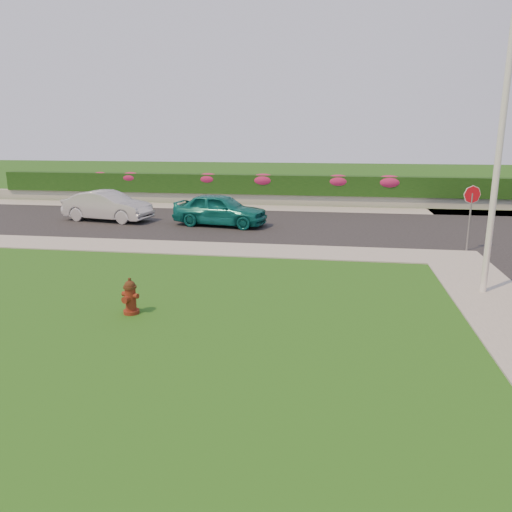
% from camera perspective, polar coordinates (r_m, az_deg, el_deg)
% --- Properties ---
extents(ground, '(120.00, 120.00, 0.00)m').
position_cam_1_polar(ground, '(9.51, -10.26, -11.95)').
color(ground, black).
rests_on(ground, ground).
extents(street_far, '(26.00, 8.00, 0.04)m').
position_cam_1_polar(street_far, '(23.79, -10.82, 3.87)').
color(street_far, black).
rests_on(street_far, ground).
extents(sidewalk_far, '(24.00, 2.00, 0.04)m').
position_cam_1_polar(sidewalk_far, '(19.68, -18.40, 1.28)').
color(sidewalk_far, gray).
rests_on(sidewalk_far, ground).
extents(curb_corner, '(2.00, 2.00, 0.04)m').
position_cam_1_polar(curb_corner, '(18.01, 21.63, -0.15)').
color(curb_corner, gray).
rests_on(curb_corner, ground).
extents(sidewalk_beyond, '(34.00, 2.00, 0.04)m').
position_cam_1_polar(sidewalk_beyond, '(27.64, 0.55, 5.52)').
color(sidewalk_beyond, gray).
rests_on(sidewalk_beyond, ground).
extents(retaining_wall, '(34.00, 0.40, 0.60)m').
position_cam_1_polar(retaining_wall, '(29.07, 0.97, 6.50)').
color(retaining_wall, gray).
rests_on(retaining_wall, ground).
extents(hedge, '(32.00, 0.90, 1.10)m').
position_cam_1_polar(hedge, '(29.07, 1.01, 8.18)').
color(hedge, black).
rests_on(hedge, retaining_wall).
extents(fire_hydrant, '(0.45, 0.42, 0.86)m').
position_cam_1_polar(fire_hydrant, '(11.95, -14.17, -4.55)').
color(fire_hydrant, '#580E0D').
rests_on(fire_hydrant, ground).
extents(sedan_teal, '(4.40, 2.32, 1.42)m').
position_cam_1_polar(sedan_teal, '(22.31, -4.11, 5.32)').
color(sedan_teal, '#0C615C').
rests_on(sedan_teal, street_far).
extents(sedan_silver, '(4.39, 2.17, 1.38)m').
position_cam_1_polar(sedan_silver, '(24.50, -16.60, 5.51)').
color(sedan_silver, '#B5B7BD').
rests_on(sedan_silver, street_far).
extents(utility_pole, '(0.16, 0.16, 6.80)m').
position_cam_1_polar(utility_pole, '(13.87, 25.91, 9.65)').
color(utility_pole, silver).
rests_on(utility_pole, ground).
extents(stop_sign, '(0.61, 0.21, 2.34)m').
position_cam_1_polar(stop_sign, '(18.84, 23.39, 5.55)').
color(stop_sign, slate).
rests_on(stop_sign, ground).
extents(flower_clump_a, '(1.02, 0.65, 0.51)m').
position_cam_1_polar(flower_clump_a, '(31.88, -17.37, 8.71)').
color(flower_clump_a, '#B01E60').
rests_on(flower_clump_a, hedge).
extents(flower_clump_b, '(1.28, 0.82, 0.64)m').
position_cam_1_polar(flower_clump_b, '(31.09, -14.12, 8.70)').
color(flower_clump_b, '#B01E60').
rests_on(flower_clump_b, hedge).
extents(flower_clump_c, '(1.34, 0.86, 0.67)m').
position_cam_1_polar(flower_clump_c, '(29.58, -5.48, 8.78)').
color(flower_clump_c, '#B01E60').
rests_on(flower_clump_c, hedge).
extents(flower_clump_d, '(1.46, 0.94, 0.73)m').
position_cam_1_polar(flower_clump_d, '(28.96, 0.84, 8.68)').
color(flower_clump_d, '#B01E60').
rests_on(flower_clump_d, hedge).
extents(flower_clump_e, '(1.45, 0.93, 0.72)m').
position_cam_1_polar(flower_clump_e, '(28.68, 9.37, 8.45)').
color(flower_clump_e, '#B01E60').
rests_on(flower_clump_e, hedge).
extents(flower_clump_f, '(1.52, 0.98, 0.76)m').
position_cam_1_polar(flower_clump_f, '(28.84, 14.96, 8.16)').
color(flower_clump_f, '#B01E60').
rests_on(flower_clump_f, hedge).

